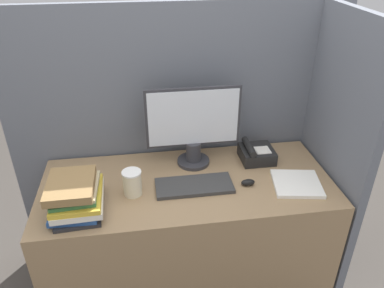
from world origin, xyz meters
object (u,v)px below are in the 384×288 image
keyboard (194,186)px  desk_telephone (256,153)px  coffee_cup (132,183)px  book_stack (75,196)px  mouse (248,182)px  monitor (193,128)px

keyboard → desk_telephone: 0.45m
coffee_cup → keyboard: bearing=1.3°
keyboard → book_stack: book_stack is taller
mouse → monitor: bearing=133.5°
monitor → coffee_cup: monitor is taller
keyboard → mouse: (0.28, -0.02, 0.01)m
desk_telephone → book_stack: bearing=-162.4°
keyboard → mouse: 0.28m
monitor → mouse: 0.41m
mouse → desk_telephone: 0.26m
monitor → desk_telephone: 0.40m
keyboard → book_stack: 0.58m
mouse → desk_telephone: (0.11, 0.23, 0.02)m
keyboard → mouse: size_ratio=5.48×
book_stack → desk_telephone: book_stack is taller
coffee_cup → book_stack: (-0.26, -0.09, 0.02)m
monitor → coffee_cup: size_ratio=3.88×
desk_telephone → mouse: bearing=-115.8°
keyboard → book_stack: size_ratio=1.26×
coffee_cup → book_stack: bearing=-161.5°
mouse → coffee_cup: size_ratio=0.55×
keyboard → book_stack: (-0.57, -0.09, 0.07)m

